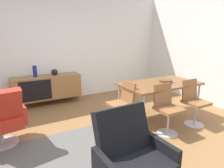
# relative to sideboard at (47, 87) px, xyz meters

# --- Properties ---
(ground_plane) EXTENTS (8.32, 8.32, 0.00)m
(ground_plane) POSITION_rel_sideboard_xyz_m (0.34, -2.30, -0.44)
(ground_plane) COLOR olive
(wall_back) EXTENTS (6.80, 0.12, 2.80)m
(wall_back) POSITION_rel_sideboard_xyz_m (0.34, 0.30, 0.96)
(wall_back) COLOR white
(wall_back) RESTS_ON ground_plane
(sideboard) EXTENTS (1.60, 0.45, 0.72)m
(sideboard) POSITION_rel_sideboard_xyz_m (0.00, 0.00, 0.00)
(sideboard) COLOR olive
(sideboard) RESTS_ON ground_plane
(vase_cobalt) EXTENTS (0.09, 0.09, 0.27)m
(vase_cobalt) POSITION_rel_sideboard_xyz_m (-0.25, 0.00, 0.41)
(vase_cobalt) COLOR navy
(vase_cobalt) RESTS_ON sideboard
(vase_sculptural_dark) EXTENTS (0.17, 0.17, 0.15)m
(vase_sculptural_dark) POSITION_rel_sideboard_xyz_m (0.20, 0.00, 0.36)
(vase_sculptural_dark) COLOR black
(vase_sculptural_dark) RESTS_ON sideboard
(dining_table) EXTENTS (1.60, 0.90, 0.74)m
(dining_table) POSITION_rel_sideboard_xyz_m (1.84, -1.96, 0.26)
(dining_table) COLOR brown
(dining_table) RESTS_ON ground_plane
(wooden_bowl_on_table) EXTENTS (0.26, 0.26, 0.06)m
(wooden_bowl_on_table) POSITION_rel_sideboard_xyz_m (1.97, -1.99, 0.33)
(wooden_bowl_on_table) COLOR brown
(wooden_bowl_on_table) RESTS_ON dining_table
(dining_chair_front_left) EXTENTS (0.42, 0.44, 0.86)m
(dining_chair_front_left) POSITION_rel_sideboard_xyz_m (1.49, -2.52, 0.03)
(dining_chair_front_left) COLOR brown
(dining_chair_front_left) RESTS_ON ground_plane
(dining_chair_front_right) EXTENTS (0.41, 0.44, 0.86)m
(dining_chair_front_right) POSITION_rel_sideboard_xyz_m (2.19, -2.52, 0.03)
(dining_chair_front_right) COLOR brown
(dining_chair_front_right) RESTS_ON ground_plane
(dining_chair_near_window) EXTENTS (0.43, 0.40, 0.86)m
(dining_chair_near_window) POSITION_rel_sideboard_xyz_m (0.95, -1.96, 0.03)
(dining_chair_near_window) COLOR brown
(dining_chair_near_window) RESTS_ON ground_plane
(armchair_black_shell) EXTENTS (0.73, 0.67, 0.95)m
(armchair_black_shell) POSITION_rel_sideboard_xyz_m (0.15, -3.38, 0.03)
(armchair_black_shell) COLOR black
(armchair_black_shell) RESTS_ON ground_plane
(area_rug) EXTENTS (2.20, 1.70, 0.01)m
(area_rug) POSITION_rel_sideboard_xyz_m (-0.44, -2.50, -0.44)
(area_rug) COLOR #595654
(area_rug) RESTS_ON ground_plane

